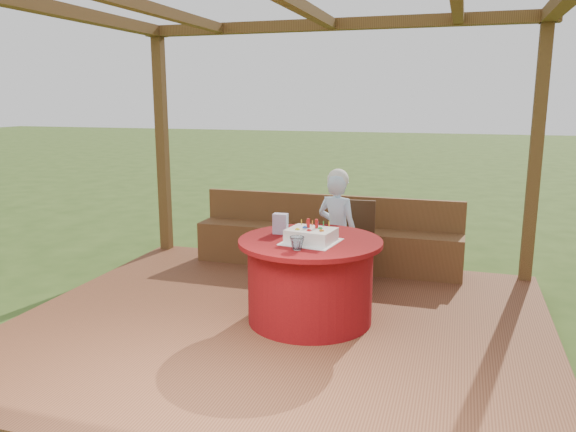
% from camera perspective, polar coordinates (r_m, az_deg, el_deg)
% --- Properties ---
extents(ground, '(60.00, 60.00, 0.00)m').
position_cam_1_polar(ground, '(4.95, -0.87, -11.98)').
color(ground, '#2E4717').
rests_on(ground, ground).
extents(deck, '(4.50, 4.00, 0.12)m').
position_cam_1_polar(deck, '(4.93, -0.88, -11.34)').
color(deck, brown).
rests_on(deck, ground).
extents(pergola, '(4.50, 4.00, 2.72)m').
position_cam_1_polar(pergola, '(4.55, -0.97, 16.98)').
color(pergola, brown).
rests_on(pergola, deck).
extents(bench, '(3.00, 0.42, 0.80)m').
position_cam_1_polar(bench, '(6.39, 3.90, -2.81)').
color(bench, brown).
rests_on(bench, deck).
extents(table, '(1.22, 1.22, 0.72)m').
position_cam_1_polar(table, '(4.82, 2.25, -6.47)').
color(table, maroon).
rests_on(table, deck).
extents(chair, '(0.43, 0.43, 0.85)m').
position_cam_1_polar(chair, '(5.85, 6.76, -2.29)').
color(chair, '#392212').
rests_on(chair, deck).
extents(elderly_woman, '(0.49, 0.39, 1.21)m').
position_cam_1_polar(elderly_woman, '(5.60, 5.01, -1.25)').
color(elderly_woman, '#A7D5F8').
rests_on(elderly_woman, deck).
extents(birthday_cake, '(0.48, 0.48, 0.19)m').
position_cam_1_polar(birthday_cake, '(4.62, 2.37, -1.98)').
color(birthday_cake, white).
rests_on(birthday_cake, table).
extents(gift_bag, '(0.13, 0.09, 0.18)m').
position_cam_1_polar(gift_bag, '(4.90, -0.78, -0.79)').
color(gift_bag, '#E292C1').
rests_on(gift_bag, table).
extents(drinking_glass, '(0.13, 0.13, 0.11)m').
position_cam_1_polar(drinking_glass, '(4.39, 0.92, -2.78)').
color(drinking_glass, white).
rests_on(drinking_glass, table).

